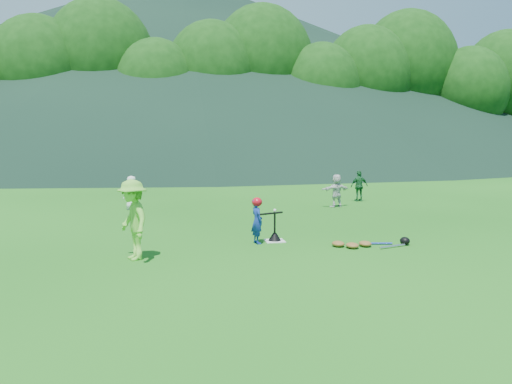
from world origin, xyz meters
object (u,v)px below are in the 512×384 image
batter_child (257,221)px  equipment_pile (365,244)px  adult_coach (133,220)px  batting_tee (275,236)px  fielder_c (359,186)px  fielder_d (336,191)px  home_plate (275,241)px  fielder_a (132,193)px

batter_child → equipment_pile: 2.50m
batter_child → adult_coach: (-2.71, -1.06, 0.28)m
batting_tee → batter_child: bearing=-160.8°
adult_coach → fielder_c: size_ratio=1.37×
fielder_d → batting_tee: 6.31m
fielder_c → fielder_d: bearing=39.3°
batting_tee → equipment_pile: batting_tee is taller
fielder_d → batting_tee: fielder_d is taller
batter_child → batting_tee: bearing=-84.1°
fielder_c → batting_tee: 8.19m
batter_child → adult_coach: size_ratio=0.65×
adult_coach → batter_child: bearing=89.0°
home_plate → batting_tee: 0.12m
adult_coach → equipment_pile: 5.12m
fielder_c → batting_tee: (-4.76, -6.64, -0.46)m
home_plate → fielder_a: 7.00m
home_plate → fielder_c: size_ratio=0.38×
fielder_d → equipment_pile: (-1.49, -6.23, -0.51)m
batting_tee → home_plate: bearing=0.0°
fielder_a → fielder_c: 8.45m
home_plate → batting_tee: batting_tee is taller
batter_child → fielder_c: size_ratio=0.88×
fielder_a → batting_tee: (3.66, -5.94, -0.44)m
home_plate → fielder_a: fielder_a is taller
fielder_d → equipment_pile: size_ratio=0.64×
home_plate → equipment_pile: bearing=-26.0°
adult_coach → fielder_a: (-0.50, 7.15, -0.23)m
fielder_a → equipment_pile: size_ratio=0.64×
adult_coach → fielder_c: bearing=112.5°
home_plate → fielder_c: fielder_c is taller
fielder_a → batting_tee: 6.99m
fielder_a → equipment_pile: 8.84m
adult_coach → batting_tee: adult_coach is taller
home_plate → batting_tee: bearing=0.0°
fielder_c → batting_tee: bearing=49.6°
home_plate → fielder_d: bearing=57.5°
adult_coach → fielder_c: (7.92, 7.86, -0.22)m
home_plate → equipment_pile: 2.10m
home_plate → batter_child: 0.70m
fielder_d → home_plate: bearing=44.1°
fielder_c → fielder_d: fielder_c is taller
batter_child → batting_tee: (0.45, 0.16, -0.39)m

